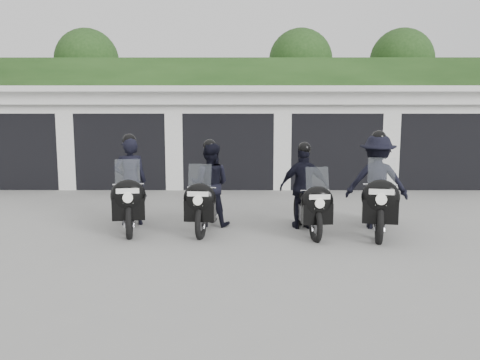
{
  "coord_description": "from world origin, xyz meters",
  "views": [
    {
      "loc": [
        0.38,
        -9.04,
        2.44
      ],
      "look_at": [
        0.35,
        0.34,
        1.05
      ],
      "focal_mm": 38.0,
      "sensor_mm": 36.0,
      "label": 1
    }
  ],
  "objects_px": {
    "police_bike_b": "(208,190)",
    "police_bike_d": "(377,187)",
    "police_bike_a": "(130,190)",
    "police_bike_c": "(306,192)"
  },
  "relations": [
    {
      "from": "police_bike_c",
      "to": "police_bike_b",
      "type": "bearing_deg",
      "value": 167.53
    },
    {
      "from": "police_bike_b",
      "to": "police_bike_d",
      "type": "xyz_separation_m",
      "value": [
        3.31,
        -0.19,
        0.09
      ]
    },
    {
      "from": "police_bike_b",
      "to": "police_bike_c",
      "type": "height_order",
      "value": "police_bike_b"
    },
    {
      "from": "police_bike_c",
      "to": "police_bike_d",
      "type": "distance_m",
      "value": 1.4
    },
    {
      "from": "police_bike_b",
      "to": "police_bike_d",
      "type": "relative_size",
      "value": 0.91
    },
    {
      "from": "police_bike_a",
      "to": "police_bike_b",
      "type": "distance_m",
      "value": 1.55
    },
    {
      "from": "police_bike_b",
      "to": "police_bike_d",
      "type": "height_order",
      "value": "police_bike_d"
    },
    {
      "from": "police_bike_c",
      "to": "police_bike_d",
      "type": "xyz_separation_m",
      "value": [
        1.39,
        0.01,
        0.1
      ]
    },
    {
      "from": "police_bike_a",
      "to": "police_bike_b",
      "type": "bearing_deg",
      "value": -8.59
    },
    {
      "from": "police_bike_a",
      "to": "police_bike_c",
      "type": "relative_size",
      "value": 1.08
    }
  ]
}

